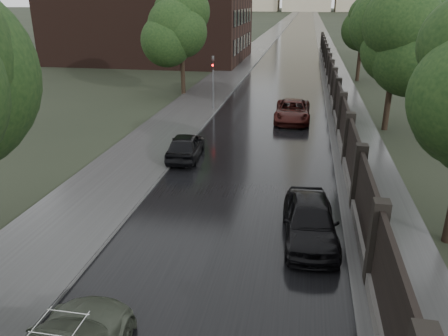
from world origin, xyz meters
TOP-DOWN VIEW (x-y plane):
  - road at (0.00, 190.00)m, footprint 8.00×420.00m
  - sidewalk_left at (-6.00, 190.00)m, footprint 4.00×420.00m
  - verge_right at (5.50, 190.00)m, footprint 3.00×420.00m
  - fence_right at (4.60, 32.01)m, footprint 0.45×75.72m
  - tree_left_far at (-8.00, 30.00)m, footprint 4.25×4.25m
  - tree_right_b at (7.50, 22.00)m, footprint 4.08×4.08m
  - tree_right_c at (7.50, 40.00)m, footprint 4.08×4.08m
  - traffic_light at (-4.30, 24.99)m, footprint 0.16×0.32m
  - hatchback_left at (-3.60, 14.53)m, footprint 1.89×4.08m
  - car_right_near at (2.79, 7.23)m, footprint 2.11×4.55m
  - car_right_far at (1.60, 23.03)m, footprint 2.36×5.05m

SIDE VIEW (x-z plane):
  - road at x=0.00m, z-range 0.00..0.02m
  - verge_right at x=5.50m, z-range 0.00..0.08m
  - sidewalk_left at x=-6.00m, z-range 0.00..0.16m
  - hatchback_left at x=-3.60m, z-range 0.00..1.35m
  - car_right_far at x=1.60m, z-range 0.00..1.40m
  - car_right_near at x=2.79m, z-range 0.00..1.51m
  - fence_right at x=4.60m, z-range -0.34..2.36m
  - traffic_light at x=-4.30m, z-range 0.40..4.40m
  - tree_right_b at x=7.50m, z-range 1.44..8.46m
  - tree_right_c at x=7.50m, z-range 1.44..8.46m
  - tree_left_far at x=-8.00m, z-range 1.55..8.94m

